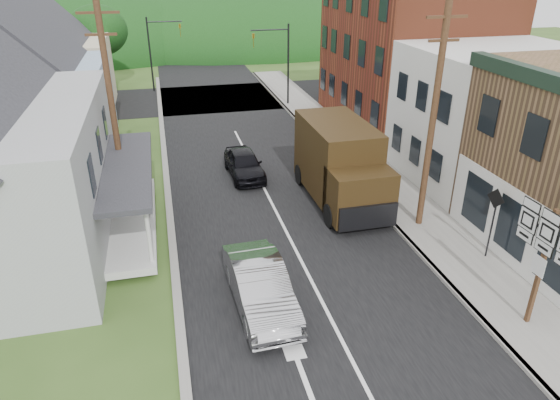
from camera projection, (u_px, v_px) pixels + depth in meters
ground at (317, 293)px, 16.98m from camera, size 120.00×120.00×0.00m
road at (259, 179)px, 25.72m from camera, size 9.00×90.00×0.02m
cross_road at (218, 98)px, 40.58m from camera, size 60.00×9.00×0.02m
sidewalk_right at (381, 182)px, 25.19m from camera, size 2.80×55.00×0.15m
curb_right at (356, 184)px, 24.90m from camera, size 0.20×55.00×0.15m
curb_left at (169, 204)px, 22.97m from camera, size 0.30×55.00×0.12m
storefront_white at (493, 116)px, 24.50m from camera, size 8.00×7.00×6.50m
storefront_red at (408, 49)px, 32.03m from camera, size 8.00×12.00×10.00m
house_blue at (41, 88)px, 27.90m from camera, size 7.14×8.16×7.28m
house_cream at (56, 60)px, 35.66m from camera, size 7.14×8.16×7.28m
utility_pole_right at (433, 120)px, 19.18m from camera, size 1.60×0.26×9.00m
utility_pole_left at (112, 109)px, 20.56m from camera, size 1.60×0.26×9.00m
traffic_signal_right at (279, 56)px, 36.78m from camera, size 2.87×0.20×6.00m
traffic_signal_left at (158, 45)px, 41.08m from camera, size 2.87×0.20×6.00m
tree_left_d at (98, 31)px, 40.91m from camera, size 4.80×4.80×6.94m
forested_ridge at (191, 45)px, 65.05m from camera, size 90.00×30.00×16.00m
silver_sedan at (260, 287)px, 15.98m from camera, size 1.85×4.77×1.55m
dark_sedan at (244, 164)px, 25.71m from camera, size 1.82×4.13×1.38m
delivery_van at (341, 164)px, 22.58m from camera, size 2.76×6.53×3.64m
route_sign_cluster at (544, 252)px, 14.33m from camera, size 0.23×2.22×3.88m
warning_sign at (494, 214)px, 18.01m from camera, size 0.20×0.76×2.81m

